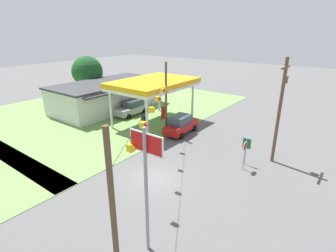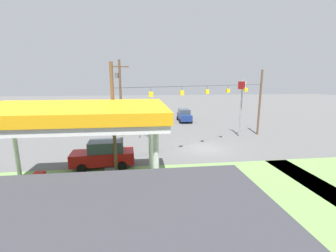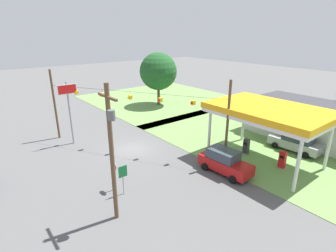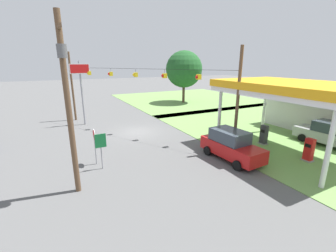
{
  "view_description": "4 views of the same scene",
  "coord_description": "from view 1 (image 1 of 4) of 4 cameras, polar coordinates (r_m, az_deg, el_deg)",
  "views": [
    {
      "loc": [
        -13.54,
        -11.7,
        10.94
      ],
      "look_at": [
        3.92,
        1.5,
        2.92
      ],
      "focal_mm": 28.0,
      "sensor_mm": 36.0,
      "label": 1
    },
    {
      "loc": [
        6.28,
        20.84,
        6.73
      ],
      "look_at": [
        4.2,
        3.84,
        3.19
      ],
      "focal_mm": 24.0,
      "sensor_mm": 36.0,
      "label": 2
    },
    {
      "loc": [
        22.03,
        -12.87,
        11.62
      ],
      "look_at": [
        2.1,
        3.09,
        2.5
      ],
      "focal_mm": 28.0,
      "sensor_mm": 36.0,
      "label": 3
    },
    {
      "loc": [
        20.5,
        -7.12,
        6.72
      ],
      "look_at": [
        4.44,
        1.12,
        1.61
      ],
      "focal_mm": 24.0,
      "sensor_mm": 36.0,
      "label": 4
    }
  ],
  "objects": [
    {
      "name": "fuel_pump_far",
      "position": [
        34.0,
        -0.95,
        2.77
      ],
      "size": [
        0.71,
        0.56,
        1.66
      ],
      "color": "gray",
      "rests_on": "ground"
    },
    {
      "name": "route_sign",
      "position": [
        23.2,
        16.71,
        -4.22
      ],
      "size": [
        0.1,
        0.7,
        2.4
      ],
      "color": "gray",
      "rests_on": "ground"
    },
    {
      "name": "gas_station_store",
      "position": [
        39.67,
        -12.93,
        6.56
      ],
      "size": [
        15.92,
        8.56,
        3.92
      ],
      "color": "silver",
      "rests_on": "ground"
    },
    {
      "name": "stop_sign_overhead",
      "position": [
        12.57,
        -4.74,
        -9.14
      ],
      "size": [
        0.22,
        1.99,
        6.9
      ],
      "color": "gray",
      "rests_on": "ground"
    },
    {
      "name": "stop_sign_roadside",
      "position": [
        22.28,
        16.38,
        -4.92
      ],
      "size": [
        0.8,
        0.08,
        2.5
      ],
      "rotation": [
        0.0,
        0.0,
        3.14
      ],
      "color": "#99999E",
      "rests_on": "ground"
    },
    {
      "name": "tree_behind_station",
      "position": [
        44.72,
        -17.15,
        11.24
      ],
      "size": [
        4.87,
        4.87,
        7.14
      ],
      "color": "#4C3828",
      "rests_on": "ground"
    },
    {
      "name": "grass_verge_station_corner",
      "position": [
        40.75,
        -11.74,
        4.16
      ],
      "size": [
        36.0,
        28.0,
        0.04
      ],
      "primitive_type": "cube",
      "color": "#6B934C",
      "rests_on": "ground"
    },
    {
      "name": "ground_plane",
      "position": [
        20.98,
        -3.26,
        -11.35
      ],
      "size": [
        160.0,
        160.0,
        0.0
      ],
      "primitive_type": "plane",
      "color": "#565656"
    },
    {
      "name": "signal_span_gantry",
      "position": [
        19.04,
        -3.48,
        0.01
      ],
      "size": [
        16.62,
        10.24,
        7.91
      ],
      "color": "brown",
      "rests_on": "ground"
    },
    {
      "name": "fuel_pump_near",
      "position": [
        31.22,
        -5.28,
        1.08
      ],
      "size": [
        0.71,
        0.56,
        1.66
      ],
      "color": "gray",
      "rests_on": "ground"
    },
    {
      "name": "car_at_pumps_rear",
      "position": [
        36.08,
        -7.82,
        3.99
      ],
      "size": [
        5.13,
        2.22,
        2.03
      ],
      "rotation": [
        0.0,
        0.0,
        3.17
      ],
      "color": "#9E9EA3",
      "rests_on": "ground"
    },
    {
      "name": "car_at_pumps_front",
      "position": [
        29.2,
        2.79,
        0.33
      ],
      "size": [
        4.83,
        2.32,
        2.12
      ],
      "rotation": [
        0.0,
        0.0,
        0.06
      ],
      "color": "#AD1414",
      "rests_on": "ground"
    },
    {
      "name": "gas_station_canopy",
      "position": [
        31.55,
        -3.16,
        9.03
      ],
      "size": [
        10.28,
        6.95,
        5.39
      ],
      "color": "silver",
      "rests_on": "ground"
    },
    {
      "name": "utility_pole_main",
      "position": [
        23.56,
        23.23,
        4.01
      ],
      "size": [
        2.2,
        0.44,
        9.02
      ],
      "color": "brown",
      "rests_on": "ground"
    }
  ]
}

